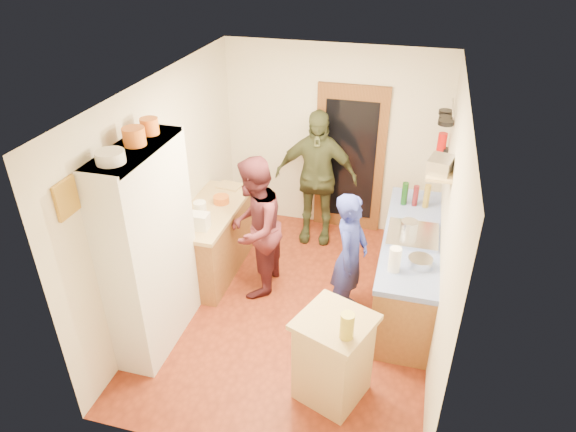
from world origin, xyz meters
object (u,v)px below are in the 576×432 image
at_px(right_counter_base, 408,269).
at_px(person_back, 317,178).
at_px(island_base, 333,360).
at_px(person_hob, 352,258).
at_px(hutch_body, 150,250).
at_px(person_left, 258,227).

relative_size(right_counter_base, person_back, 1.17).
height_order(island_base, person_hob, person_hob).
relative_size(hutch_body, island_base, 2.56).
distance_m(right_counter_base, person_left, 1.80).
distance_m(person_hob, person_back, 1.64).
bearing_deg(island_base, person_left, 129.90).
bearing_deg(person_hob, island_base, -169.05).
xyz_separation_m(right_counter_base, island_base, (-0.57, -1.61, 0.01)).
relative_size(hutch_body, right_counter_base, 1.00).
height_order(right_counter_base, person_hob, person_hob).
xyz_separation_m(person_hob, person_back, (-0.71, 1.47, 0.18)).
xyz_separation_m(right_counter_base, person_left, (-1.73, -0.23, 0.44)).
height_order(right_counter_base, person_back, person_back).
bearing_deg(hutch_body, person_back, 63.17).
relative_size(island_base, person_hob, 0.57).
bearing_deg(person_hob, person_left, 89.44).
relative_size(right_counter_base, person_left, 1.28).
distance_m(right_counter_base, person_back, 1.76).
bearing_deg(person_back, hutch_body, -121.26).
bearing_deg(hutch_body, person_hob, 24.71).
xyz_separation_m(hutch_body, right_counter_base, (2.50, 1.30, -0.68)).
bearing_deg(island_base, hutch_body, 170.71).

